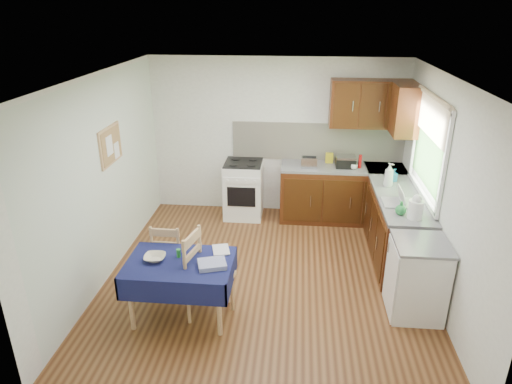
# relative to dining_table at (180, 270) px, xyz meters

# --- Properties ---
(floor) EXTENTS (4.20, 4.20, 0.00)m
(floor) POSITION_rel_dining_table_xyz_m (0.87, 0.85, -0.58)
(floor) COLOR #4E2A14
(floor) RESTS_ON ground
(ceiling) EXTENTS (4.00, 4.20, 0.02)m
(ceiling) POSITION_rel_dining_table_xyz_m (0.87, 0.85, 1.92)
(ceiling) COLOR silver
(ceiling) RESTS_ON wall_back
(wall_back) EXTENTS (4.00, 0.02, 2.50)m
(wall_back) POSITION_rel_dining_table_xyz_m (0.87, 2.95, 0.67)
(wall_back) COLOR white
(wall_back) RESTS_ON ground
(wall_front) EXTENTS (4.00, 0.02, 2.50)m
(wall_front) POSITION_rel_dining_table_xyz_m (0.87, -1.25, 0.67)
(wall_front) COLOR white
(wall_front) RESTS_ON ground
(wall_left) EXTENTS (0.02, 4.20, 2.50)m
(wall_left) POSITION_rel_dining_table_xyz_m (-1.13, 0.85, 0.67)
(wall_left) COLOR silver
(wall_left) RESTS_ON ground
(wall_right) EXTENTS (0.02, 4.20, 2.50)m
(wall_right) POSITION_rel_dining_table_xyz_m (2.87, 0.85, 0.67)
(wall_right) COLOR white
(wall_right) RESTS_ON ground
(base_cabinets) EXTENTS (1.90, 2.30, 0.86)m
(base_cabinets) POSITION_rel_dining_table_xyz_m (2.22, 2.11, -0.15)
(base_cabinets) COLOR #381609
(base_cabinets) RESTS_ON ground
(worktop_back) EXTENTS (1.90, 0.60, 0.04)m
(worktop_back) POSITION_rel_dining_table_xyz_m (1.92, 2.65, 0.30)
(worktop_back) COLOR slate
(worktop_back) RESTS_ON base_cabinets
(worktop_right) EXTENTS (0.60, 1.70, 0.04)m
(worktop_right) POSITION_rel_dining_table_xyz_m (2.57, 1.50, 0.30)
(worktop_right) COLOR slate
(worktop_right) RESTS_ON base_cabinets
(worktop_corner) EXTENTS (0.60, 0.60, 0.04)m
(worktop_corner) POSITION_rel_dining_table_xyz_m (2.57, 2.65, 0.30)
(worktop_corner) COLOR slate
(worktop_corner) RESTS_ON base_cabinets
(splashback) EXTENTS (2.70, 0.02, 0.60)m
(splashback) POSITION_rel_dining_table_xyz_m (1.52, 2.94, 0.62)
(splashback) COLOR #F0E4CC
(splashback) RESTS_ON wall_back
(upper_cabinets) EXTENTS (1.20, 0.85, 0.70)m
(upper_cabinets) POSITION_rel_dining_table_xyz_m (2.39, 2.65, 1.27)
(upper_cabinets) COLOR #381609
(upper_cabinets) RESTS_ON wall_back
(stove) EXTENTS (0.60, 0.61, 0.92)m
(stove) POSITION_rel_dining_table_xyz_m (0.37, 2.65, -0.12)
(stove) COLOR white
(stove) RESTS_ON ground
(window) EXTENTS (0.04, 1.48, 1.26)m
(window) POSITION_rel_dining_table_xyz_m (2.84, 1.55, 1.07)
(window) COLOR #284E20
(window) RESTS_ON wall_right
(fridge) EXTENTS (0.58, 0.60, 0.89)m
(fridge) POSITION_rel_dining_table_xyz_m (2.57, 0.30, -0.14)
(fridge) COLOR white
(fridge) RESTS_ON ground
(corkboard) EXTENTS (0.04, 0.62, 0.47)m
(corkboard) POSITION_rel_dining_table_xyz_m (-1.10, 1.15, 1.02)
(corkboard) COLOR tan
(corkboard) RESTS_ON wall_left
(dining_table) EXTENTS (1.14, 0.77, 0.69)m
(dining_table) POSITION_rel_dining_table_xyz_m (0.00, 0.00, 0.00)
(dining_table) COLOR #0F0F3C
(dining_table) RESTS_ON ground
(chair_far) EXTENTS (0.39, 0.39, 0.87)m
(chair_far) POSITION_rel_dining_table_xyz_m (-0.27, 0.52, -0.12)
(chair_far) COLOR tan
(chair_far) RESTS_ON ground
(chair_near) EXTENTS (0.54, 0.54, 1.01)m
(chair_near) POSITION_rel_dining_table_xyz_m (0.27, 0.02, -0.04)
(chair_near) COLOR tan
(chair_near) RESTS_ON ground
(toaster) EXTENTS (0.24, 0.15, 0.19)m
(toaster) POSITION_rel_dining_table_xyz_m (1.39, 2.54, 0.40)
(toaster) COLOR #B0B0B5
(toaster) RESTS_ON worktop_back
(sandwich_press) EXTENTS (0.30, 0.26, 0.17)m
(sandwich_press) POSITION_rel_dining_table_xyz_m (1.95, 2.63, 0.40)
(sandwich_press) COLOR black
(sandwich_press) RESTS_ON worktop_back
(sauce_bottle) EXTENTS (0.05, 0.05, 0.21)m
(sauce_bottle) POSITION_rel_dining_table_xyz_m (2.16, 2.60, 0.42)
(sauce_bottle) COLOR red
(sauce_bottle) RESTS_ON worktop_back
(yellow_packet) EXTENTS (0.13, 0.10, 0.15)m
(yellow_packet) POSITION_rel_dining_table_xyz_m (1.71, 2.81, 0.40)
(yellow_packet) COLOR yellow
(yellow_packet) RESTS_ON worktop_back
(dish_rack) EXTENTS (0.45, 0.34, 0.21)m
(dish_rack) POSITION_rel_dining_table_xyz_m (2.52, 1.28, 0.34)
(dish_rack) COLOR #99999E
(dish_rack) RESTS_ON worktop_right
(kettle) EXTENTS (0.18, 0.18, 0.30)m
(kettle) POSITION_rel_dining_table_xyz_m (2.60, 0.87, 0.45)
(kettle) COLOR white
(kettle) RESTS_ON worktop_right
(cup) EXTENTS (0.13, 0.13, 0.09)m
(cup) POSITION_rel_dining_table_xyz_m (2.07, 2.53, 0.36)
(cup) COLOR white
(cup) RESTS_ON worktop_back
(soap_bottle_a) EXTENTS (0.18, 0.18, 0.33)m
(soap_bottle_a) POSITION_rel_dining_table_xyz_m (2.46, 1.87, 0.49)
(soap_bottle_a) COLOR white
(soap_bottle_a) RESTS_ON worktop_right
(soap_bottle_b) EXTENTS (0.11, 0.11, 0.18)m
(soap_bottle_b) POSITION_rel_dining_table_xyz_m (2.57, 2.08, 0.41)
(soap_bottle_b) COLOR #1D6DAE
(soap_bottle_b) RESTS_ON worktop_right
(soap_bottle_c) EXTENTS (0.18, 0.18, 0.17)m
(soap_bottle_c) POSITION_rel_dining_table_xyz_m (2.46, 0.96, 0.40)
(soap_bottle_c) COLOR #268C3D
(soap_bottle_c) RESTS_ON worktop_right
(plate_bowl) EXTENTS (0.24, 0.24, 0.06)m
(plate_bowl) POSITION_rel_dining_table_xyz_m (-0.27, 0.01, 0.13)
(plate_bowl) COLOR beige
(plate_bowl) RESTS_ON dining_table
(book) EXTENTS (0.24, 0.28, 0.02)m
(book) POSITION_rel_dining_table_xyz_m (0.32, 0.25, 0.11)
(book) COLOR white
(book) RESTS_ON dining_table
(spice_jar) EXTENTS (0.05, 0.05, 0.09)m
(spice_jar) POSITION_rel_dining_table_xyz_m (-0.03, 0.10, 0.15)
(spice_jar) COLOR #24852E
(spice_jar) RESTS_ON dining_table
(tea_towel) EXTENTS (0.34, 0.30, 0.05)m
(tea_towel) POSITION_rel_dining_table_xyz_m (0.36, -0.06, 0.13)
(tea_towel) COLOR navy
(tea_towel) RESTS_ON dining_table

